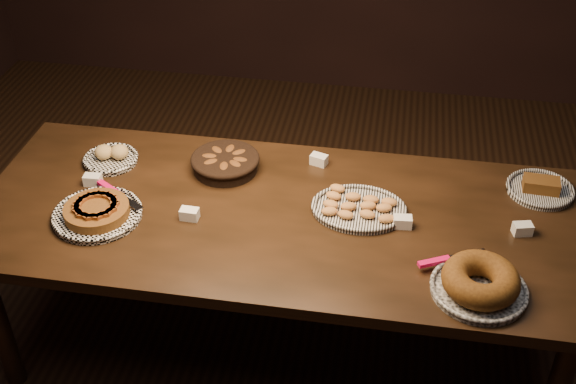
% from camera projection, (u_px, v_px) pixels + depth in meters
% --- Properties ---
extents(ground, '(5.00, 5.00, 0.00)m').
position_uv_depth(ground, '(280.00, 344.00, 3.26)').
color(ground, black).
rests_on(ground, ground).
extents(buffet_table, '(2.40, 1.00, 0.75)m').
position_uv_depth(buffet_table, '(279.00, 228.00, 2.86)').
color(buffet_table, black).
rests_on(buffet_table, ground).
extents(apple_tart_plate, '(0.35, 0.37, 0.07)m').
position_uv_depth(apple_tart_plate, '(97.00, 212.00, 2.78)').
color(apple_tart_plate, white).
rests_on(apple_tart_plate, buffet_table).
extents(madeleine_platter, '(0.37, 0.30, 0.04)m').
position_uv_depth(madeleine_platter, '(358.00, 208.00, 2.81)').
color(madeleine_platter, black).
rests_on(madeleine_platter, buffet_table).
extents(bundt_cake_plate, '(0.38, 0.37, 0.10)m').
position_uv_depth(bundt_cake_plate, '(480.00, 283.00, 2.44)').
color(bundt_cake_plate, black).
rests_on(bundt_cake_plate, buffet_table).
extents(croissant_basket, '(0.33, 0.33, 0.07)m').
position_uv_depth(croissant_basket, '(225.00, 162.00, 3.03)').
color(croissant_basket, black).
rests_on(croissant_basket, buffet_table).
extents(bread_roll_plate, '(0.23, 0.23, 0.07)m').
position_uv_depth(bread_roll_plate, '(111.00, 157.00, 3.09)').
color(bread_roll_plate, white).
rests_on(bread_roll_plate, buffet_table).
extents(loaf_plate, '(0.27, 0.27, 0.06)m').
position_uv_depth(loaf_plate, '(540.00, 188.00, 2.91)').
color(loaf_plate, black).
rests_on(loaf_plate, buffet_table).
extents(tent_cards, '(1.79, 0.51, 0.04)m').
position_uv_depth(tent_cards, '(301.00, 200.00, 2.85)').
color(tent_cards, white).
rests_on(tent_cards, buffet_table).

